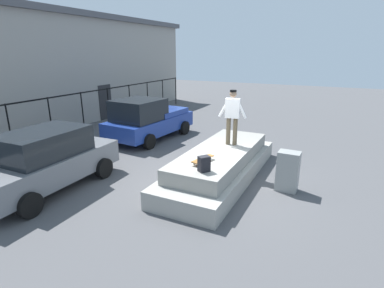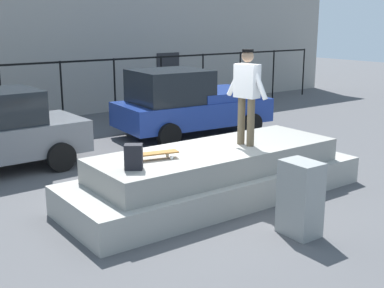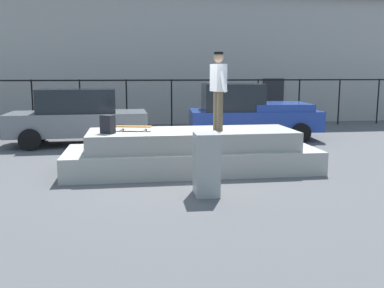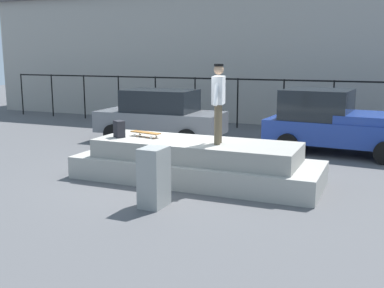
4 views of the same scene
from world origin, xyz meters
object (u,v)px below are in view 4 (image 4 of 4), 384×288
at_px(car_grey_sedan_near, 160,115).
at_px(skateboarder, 218,98).
at_px(backpack, 119,129).
at_px(utility_box, 154,177).
at_px(car_blue_pickup_mid, 336,122).
at_px(skateboard, 146,133).

bearing_deg(car_grey_sedan_near, skateboarder, -50.00).
distance_m(skateboarder, backpack, 2.62).
bearing_deg(utility_box, car_blue_pickup_mid, 69.19).
relative_size(skateboard, car_grey_sedan_near, 0.19).
bearing_deg(utility_box, skateboard, 123.32).
distance_m(skateboard, car_grey_sedan_near, 4.50).
distance_m(backpack, utility_box, 2.65).
bearing_deg(car_blue_pickup_mid, skateboard, -131.19).
relative_size(car_grey_sedan_near, utility_box, 3.69).
bearing_deg(backpack, car_blue_pickup_mid, 82.20).
bearing_deg(utility_box, skateboarder, 73.60).
xyz_separation_m(car_grey_sedan_near, car_blue_pickup_mid, (5.69, 0.39, 0.04)).
height_order(skateboard, backpack, backpack).
xyz_separation_m(backpack, utility_box, (1.87, -1.79, -0.56)).
xyz_separation_m(skateboard, backpack, (-0.56, -0.29, 0.10)).
bearing_deg(backpack, skateboard, 62.42).
bearing_deg(skateboarder, utility_box, -107.62).
xyz_separation_m(skateboarder, car_grey_sedan_near, (-3.62, 4.31, -1.09)).
bearing_deg(skateboard, car_blue_pickup_mid, 48.81).
bearing_deg(skateboard, car_grey_sedan_near, 112.17).
height_order(skateboarder, utility_box, skateboarder).
bearing_deg(backpack, skateboarder, 38.74).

